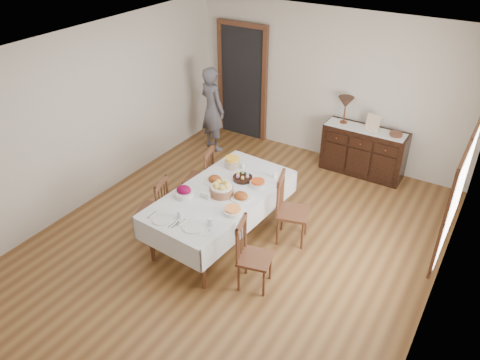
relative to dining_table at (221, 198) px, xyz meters
The scene contains 26 objects.
ground 0.69m from the dining_table, ahead, with size 6.00×6.00×0.00m, color brown.
room_shell 1.08m from the dining_table, 78.34° to the left, with size 5.02×6.02×2.65m.
dining_table is the anchor object (origin of this frame).
chair_left_near 0.92m from the dining_table, 151.61° to the right, with size 0.46×0.46×0.90m.
chair_left_far 0.92m from the dining_table, 142.58° to the left, with size 0.48×0.48×0.94m.
chair_right_near 1.01m from the dining_table, 35.66° to the right, with size 0.46×0.46×0.92m.
chair_right_far 0.93m from the dining_table, 29.22° to the left, with size 0.51×0.51×1.00m.
sideboard 2.93m from the dining_table, 68.79° to the left, with size 1.36×0.50×0.82m.
person 2.71m from the dining_table, 126.80° to the left, with size 0.52×0.33×1.66m, color #55535E.
bread_basket 0.17m from the dining_table, 44.44° to the right, with size 0.32×0.32×0.19m.
egg_basket 0.45m from the dining_table, 79.67° to the left, with size 0.27×0.27×0.10m.
ham_platter_a 0.31m from the dining_table, 139.96° to the left, with size 0.30×0.30×0.11m.
ham_platter_b 0.32m from the dining_table, ahead, with size 0.27×0.27×0.11m.
beet_bowl 0.50m from the dining_table, 138.32° to the right, with size 0.25×0.25×0.15m.
carrot_bowl 0.53m from the dining_table, 49.62° to the left, with size 0.22×0.22×0.09m.
pineapple_bowl 0.72m from the dining_table, 110.13° to the left, with size 0.22×0.22×0.15m.
casserole_dish 0.50m from the dining_table, 38.83° to the right, with size 0.25×0.25×0.07m.
butter_dish 0.25m from the dining_table, 118.69° to the right, with size 0.15×0.10×0.07m.
setting_left 0.86m from the dining_table, 104.97° to the right, with size 0.43×0.31×0.10m.
setting_right 0.79m from the dining_table, 76.39° to the right, with size 0.43×0.31×0.10m.
glass_far_a 0.71m from the dining_table, 96.86° to the left, with size 0.06×0.06×0.09m.
glass_far_b 0.84m from the dining_table, 58.75° to the left, with size 0.06×0.06×0.09m.
runner 2.89m from the dining_table, 68.86° to the left, with size 1.30×0.35×0.01m.
table_lamp 2.87m from the dining_table, 76.92° to the left, with size 0.26×0.26×0.46m.
picture_frame 2.95m from the dining_table, 67.09° to the left, with size 0.22×0.08×0.28m.
deco_bowl 3.12m from the dining_table, 60.69° to the left, with size 0.20×0.20×0.06m.
Camera 1 is at (2.69, -4.27, 4.10)m, focal length 35.00 mm.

